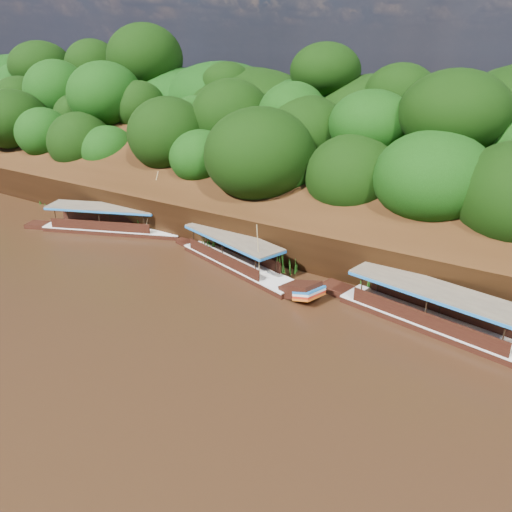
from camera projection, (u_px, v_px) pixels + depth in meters
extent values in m
plane|color=black|center=(181.00, 318.00, 29.46)|extent=(160.00, 160.00, 0.00)
cube|color=black|center=(310.00, 199.00, 40.43)|extent=(120.00, 16.12, 13.64)
cube|color=black|center=(356.00, 210.00, 49.47)|extent=(120.00, 24.00, 12.00)
ellipsoid|color=#143408|center=(24.00, 157.00, 57.41)|extent=(16.00, 8.00, 6.00)
ellipsoid|color=#143408|center=(108.00, 102.00, 58.28)|extent=(20.00, 10.00, 8.00)
ellipsoid|color=#143408|center=(242.00, 191.00, 42.73)|extent=(18.00, 8.00, 6.40)
ellipsoid|color=#143408|center=(350.00, 117.00, 43.64)|extent=(24.00, 11.00, 8.40)
cube|color=black|center=(443.00, 331.00, 28.08)|extent=(12.75, 4.33, 0.88)
cube|color=silver|center=(444.00, 325.00, 27.92)|extent=(12.76, 4.39, 0.10)
cube|color=brown|center=(436.00, 289.00, 27.67)|extent=(10.12, 4.17, 0.12)
cube|color=#1B67B4|center=(436.00, 291.00, 27.72)|extent=(10.12, 4.17, 0.18)
cube|color=black|center=(239.00, 269.00, 36.14)|extent=(11.32, 5.04, 0.84)
cube|color=silver|center=(239.00, 264.00, 35.98)|extent=(11.34, 5.10, 0.09)
cube|color=black|center=(301.00, 290.00, 31.47)|extent=(2.97, 2.21, 1.58)
cube|color=#1B67B4|center=(309.00, 290.00, 30.87)|extent=(1.76, 1.92, 0.57)
cube|color=red|center=(309.00, 294.00, 30.99)|extent=(1.76, 1.92, 0.57)
cube|color=brown|center=(232.00, 237.00, 35.77)|extent=(9.07, 4.67, 0.11)
cube|color=#1B67B4|center=(232.00, 238.00, 35.81)|extent=(9.07, 4.67, 0.17)
cylinder|color=tan|center=(258.00, 251.00, 32.92)|extent=(0.30, 0.79, 3.90)
cube|color=black|center=(114.00, 232.00, 43.37)|extent=(12.20, 6.70, 0.84)
cube|color=silver|center=(114.00, 228.00, 43.21)|extent=(12.23, 6.76, 0.09)
cube|color=black|center=(191.00, 230.00, 41.91)|extent=(3.28, 2.55, 1.66)
cube|color=#1B67B4|center=(199.00, 227.00, 41.67)|extent=(2.02, 2.07, 0.62)
cube|color=red|center=(199.00, 231.00, 41.79)|extent=(2.02, 2.07, 0.62)
cube|color=brown|center=(103.00, 207.00, 42.63)|extent=(9.85, 5.94, 0.11)
cube|color=#1B67B4|center=(103.00, 208.00, 42.68)|extent=(9.85, 5.94, 0.17)
cylinder|color=tan|center=(151.00, 202.00, 41.40)|extent=(0.89, 1.36, 4.98)
cone|color=#245F17|center=(43.00, 197.00, 50.56)|extent=(1.50, 1.50, 1.79)
cone|color=#245F17|center=(82.00, 208.00, 47.24)|extent=(1.50, 1.50, 1.61)
cone|color=#245F17|center=(142.00, 220.00, 43.11)|extent=(1.50, 1.50, 2.07)
cone|color=#245F17|center=(207.00, 242.00, 39.01)|extent=(1.50, 1.50, 1.46)
cone|color=#245F17|center=(286.00, 261.00, 35.28)|extent=(1.50, 1.50, 1.75)
cone|color=#245F17|center=(372.00, 275.00, 32.81)|extent=(1.50, 1.50, 1.93)
cone|color=#245F17|center=(437.00, 298.00, 30.19)|extent=(1.50, 1.50, 1.57)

